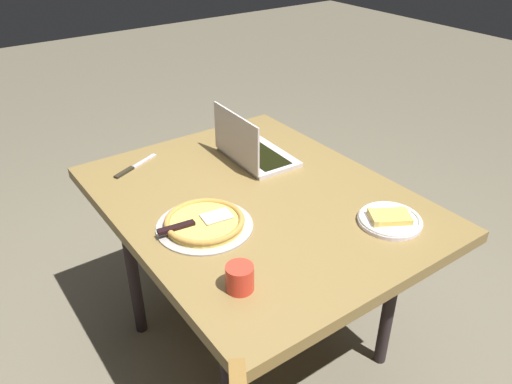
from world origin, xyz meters
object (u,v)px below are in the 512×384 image
Objects in this scene: table_knife at (132,168)px; dining_table at (257,212)px; pizza_tray at (204,222)px; drink_cup at (240,278)px; laptop at (251,150)px; pizza_plate at (389,219)px.

dining_table is at bearing 31.36° from table_knife.
drink_cup is at bearing -12.95° from pizza_tray.
pizza_tray is (0.31, -0.41, -0.03)m from laptop.
drink_cup is (0.64, -0.49, -0.01)m from laptop.
laptop reaches higher than pizza_plate.
dining_table is at bearing -31.33° from laptop.
laptop is at bearing 126.95° from pizza_tray.
dining_table is 0.52m from drink_cup.
pizza_plate reaches higher than dining_table.
pizza_plate is 0.96× the size of table_knife.
laptop is 1.04× the size of pizza_tray.
pizza_plate is 2.68× the size of drink_cup.
drink_cup is at bearing -2.89° from table_knife.
table_knife is (-0.53, -0.03, -0.01)m from pizza_tray.
drink_cup is (0.38, -0.33, 0.11)m from dining_table.
drink_cup reaches higher than dining_table.
laptop is 1.57× the size of pizza_plate.
pizza_plate is (0.40, 0.27, 0.08)m from dining_table.
drink_cup reaches higher than table_knife.
laptop is 0.50m from table_knife.
pizza_plate is at bearing 88.05° from drink_cup.
drink_cup is (-0.02, -0.60, 0.03)m from pizza_plate.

